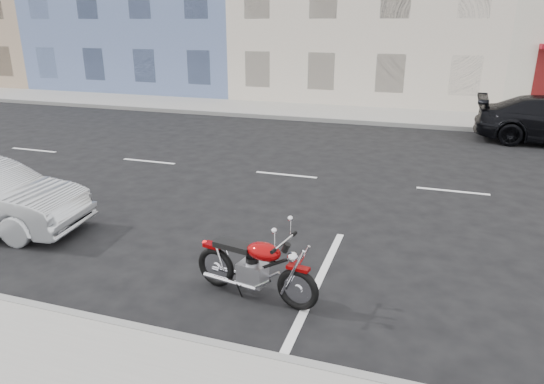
{
  "coord_description": "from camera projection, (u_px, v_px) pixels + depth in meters",
  "views": [
    {
      "loc": [
        1.35,
        -11.28,
        3.69
      ],
      "look_at": [
        -1.22,
        -3.51,
        0.8
      ],
      "focal_mm": 32.0,
      "sensor_mm": 36.0,
      "label": 1
    }
  ],
  "objects": [
    {
      "name": "ground",
      "position": [
        365.0,
        183.0,
        11.73
      ],
      "size": [
        120.0,
        120.0,
        0.0
      ],
      "primitive_type": "plane",
      "color": "black",
      "rests_on": "ground"
    },
    {
      "name": "sidewalk_far",
      "position": [
        278.0,
        110.0,
        20.97
      ],
      "size": [
        80.0,
        3.4,
        0.15
      ],
      "primitive_type": "cube",
      "color": "gray",
      "rests_on": "ground"
    },
    {
      "name": "curb_far",
      "position": [
        265.0,
        117.0,
        19.45
      ],
      "size": [
        80.0,
        0.12,
        0.16
      ],
      "primitive_type": "cube",
      "color": "gray",
      "rests_on": "ground"
    },
    {
      "name": "motorcycle",
      "position": [
        300.0,
        281.0,
        6.41
      ],
      "size": [
        1.92,
        0.7,
        0.97
      ],
      "rotation": [
        0.0,
        0.0,
        -0.18
      ],
      "color": "black",
      "rests_on": "ground"
    }
  ]
}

